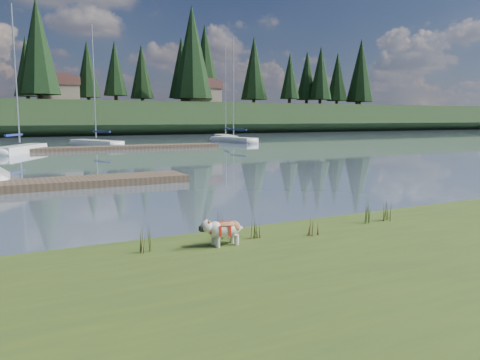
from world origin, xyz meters
TOP-DOWN VIEW (x-y plane):
  - ground at (0.00, 30.00)m, footprint 200.00×200.00m
  - bank at (0.00, -6.00)m, footprint 60.00×9.00m
  - ridge at (0.00, 73.00)m, footprint 200.00×20.00m
  - bulldog at (0.57, -2.60)m, footprint 0.82×0.37m
  - dock_far at (2.00, 30.00)m, footprint 26.00×2.20m
  - sailboat_bg_2 at (-1.26, 29.89)m, footprint 4.68×7.23m
  - sailboat_bg_3 at (4.96, 35.90)m, footprint 4.33×7.62m
  - sailboat_bg_4 at (19.79, 36.36)m, footprint 2.80×7.82m
  - sailboat_bg_5 at (22.09, 42.57)m, footprint 3.46×8.07m
  - weed_0 at (0.73, -2.20)m, footprint 0.17×0.14m
  - weed_1 at (1.31, -2.44)m, footprint 0.17×0.14m
  - weed_2 at (4.16, -2.41)m, footprint 0.17×0.14m
  - weed_3 at (-0.85, -2.39)m, footprint 0.17×0.14m
  - weed_4 at (2.46, -2.75)m, footprint 0.17×0.14m
  - weed_5 at (4.73, -2.44)m, footprint 0.17×0.14m
  - mud_lip at (0.00, -1.60)m, footprint 60.00×0.50m
  - conifer_4 at (3.00, 66.00)m, footprint 6.16×6.16m
  - conifer_5 at (15.00, 70.00)m, footprint 3.96×3.96m
  - conifer_6 at (28.00, 68.00)m, footprint 7.04×7.04m
  - conifer_7 at (42.00, 71.00)m, footprint 5.28×5.28m
  - conifer_8 at (55.00, 67.00)m, footprint 4.62×4.62m
  - conifer_9 at (68.00, 70.00)m, footprint 5.94×5.94m
  - house_1 at (6.00, 71.00)m, footprint 6.30×5.30m
  - house_2 at (30.00, 69.00)m, footprint 6.30×5.30m

SIDE VIEW (x-z plane):
  - ground at x=0.00m, z-range 0.00..0.00m
  - mud_lip at x=0.00m, z-range 0.00..0.14m
  - dock_far at x=2.00m, z-range 0.00..0.30m
  - bank at x=0.00m, z-range 0.00..0.35m
  - sailboat_bg_5 at x=22.09m, z-range -5.35..5.99m
  - sailboat_bg_3 at x=4.96m, z-range -5.31..5.96m
  - sailboat_bg_4 at x=19.79m, z-range -5.35..6.00m
  - sailboat_bg_2 at x=-1.26m, z-range -5.25..5.91m
  - weed_4 at x=2.46m, z-range 0.32..0.74m
  - weed_1 at x=1.31m, z-range 0.31..0.78m
  - weed_3 at x=-0.85m, z-range 0.31..0.80m
  - weed_5 at x=4.73m, z-range 0.31..0.81m
  - weed_2 at x=4.16m, z-range 0.30..0.93m
  - weed_0 at x=0.73m, z-range 0.30..0.96m
  - bulldog at x=0.57m, z-range 0.41..0.91m
  - ridge at x=0.00m, z-range 0.00..5.00m
  - house_1 at x=6.00m, z-range 4.99..9.64m
  - house_2 at x=30.00m, z-range 4.99..9.64m
  - conifer_5 at x=15.00m, z-range 5.65..16.00m
  - conifer_8 at x=55.00m, z-range 5.62..17.40m
  - conifer_7 at x=42.00m, z-range 5.59..18.79m
  - conifer_9 at x=68.00m, z-range 5.55..20.18m
  - conifer_4 at x=3.00m, z-range 5.54..20.64m
  - conifer_6 at x=28.00m, z-range 5.49..22.49m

